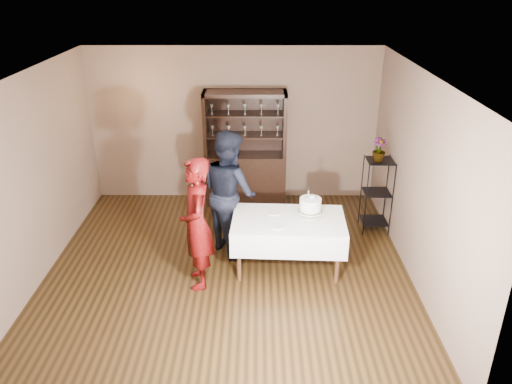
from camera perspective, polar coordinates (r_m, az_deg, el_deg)
floor at (r=7.08m, az=-3.21°, el=-8.82°), size 5.00×5.00×0.00m
ceiling at (r=6.05m, az=-3.81°, el=13.14°), size 5.00×5.00×0.00m
back_wall at (r=8.80m, az=-2.53°, el=7.66°), size 5.00×0.02×2.70m
wall_left at (r=7.06m, az=-24.18°, el=1.19°), size 0.02×5.00×2.70m
wall_right at (r=6.77m, az=18.16°, el=1.20°), size 0.02×5.00×2.70m
china_hutch at (r=8.78m, az=-1.21°, el=2.91°), size 1.40×0.48×2.00m
plant_etagere at (r=8.03m, az=13.62°, el=-0.01°), size 0.42×0.42×1.20m
cake_table at (r=6.85m, az=3.72°, el=-4.43°), size 1.57×1.01×0.76m
woman at (r=6.40m, az=-6.80°, el=-3.63°), size 0.54×0.72×1.77m
man at (r=7.17m, az=-3.06°, el=0.02°), size 1.09×1.13×1.84m
cake at (r=6.74m, az=6.22°, el=-1.57°), size 0.33×0.33×0.45m
plate_near at (r=6.55m, az=2.48°, el=-3.97°), size 0.22×0.22×0.01m
plate_far at (r=6.91m, az=2.09°, el=-2.37°), size 0.18×0.18×0.01m
potted_plant at (r=7.73m, az=13.89°, el=4.70°), size 0.23×0.23×0.36m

